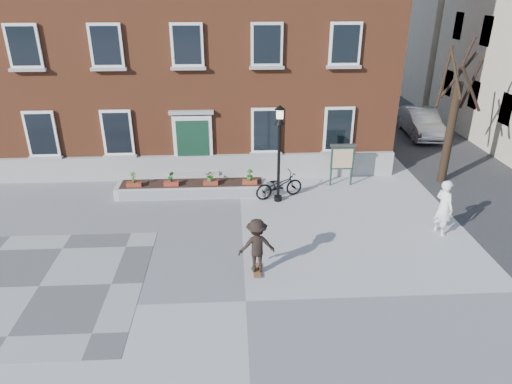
{
  "coord_description": "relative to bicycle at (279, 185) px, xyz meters",
  "views": [
    {
      "loc": [
        -0.26,
        -10.24,
        8.03
      ],
      "look_at": [
        0.5,
        4.0,
        1.5
      ],
      "focal_mm": 32.0,
      "sensor_mm": 36.0,
      "label": 1
    }
  ],
  "objects": [
    {
      "name": "planter_assembly",
      "position": [
        -3.58,
        0.46,
        -0.23
      ],
      "size": [
        6.2,
        1.12,
        1.15
      ],
      "color": "beige",
      "rests_on": "ground"
    },
    {
      "name": "parked_car",
      "position": [
        8.99,
        8.01,
        0.23
      ],
      "size": [
        1.95,
        4.76,
        1.53
      ],
      "primitive_type": "imported",
      "rotation": [
        0.0,
        0.0,
        -0.07
      ],
      "color": "#BBBDC0",
      "rests_on": "ground"
    },
    {
      "name": "lamp_post",
      "position": [
        -0.07,
        -0.31,
        2.0
      ],
      "size": [
        0.4,
        0.4,
        3.93
      ],
      "color": "black",
      "rests_on": "ground"
    },
    {
      "name": "bare_tree",
      "position": [
        7.42,
        1.29,
        2.25
      ],
      "size": [
        1.83,
        1.83,
        6.16
      ],
      "color": "black",
      "rests_on": "ground"
    },
    {
      "name": "skateboarder",
      "position": [
        -1.2,
        -5.3,
        0.39
      ],
      "size": [
        1.17,
        0.78,
        1.79
      ],
      "color": "brown",
      "rests_on": "ground"
    },
    {
      "name": "brick_building",
      "position": [
        -3.59,
        7.26,
        5.77
      ],
      "size": [
        18.4,
        10.85,
        12.6
      ],
      "color": "brown",
      "rests_on": "ground"
    },
    {
      "name": "notice_board",
      "position": [
        2.81,
        1.1,
        0.73
      ],
      "size": [
        1.1,
        0.16,
        1.87
      ],
      "color": "#193225",
      "rests_on": "ground"
    },
    {
      "name": "checker_patch",
      "position": [
        -7.59,
        -5.71,
        -0.53
      ],
      "size": [
        6.0,
        6.0,
        0.01
      ],
      "primitive_type": "cube",
      "color": "#505052",
      "rests_on": "ground"
    },
    {
      "name": "bicycle",
      "position": [
        0.0,
        0.0,
        0.0
      ],
      "size": [
        2.16,
        1.33,
        1.07
      ],
      "primitive_type": "imported",
      "rotation": [
        0.0,
        0.0,
        1.9
      ],
      "color": "black",
      "rests_on": "ground"
    },
    {
      "name": "ground",
      "position": [
        -1.59,
        -6.71,
        -0.54
      ],
      "size": [
        100.0,
        100.0,
        0.0
      ],
      "primitive_type": "plane",
      "color": "#9F9FA2",
      "rests_on": "ground"
    },
    {
      "name": "bystander",
      "position": [
        5.37,
        -3.26,
        0.47
      ],
      "size": [
        0.7,
        0.85,
        2.01
      ],
      "primitive_type": "imported",
      "rotation": [
        0.0,
        0.0,
        1.91
      ],
      "color": "white",
      "rests_on": "ground"
    }
  ]
}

